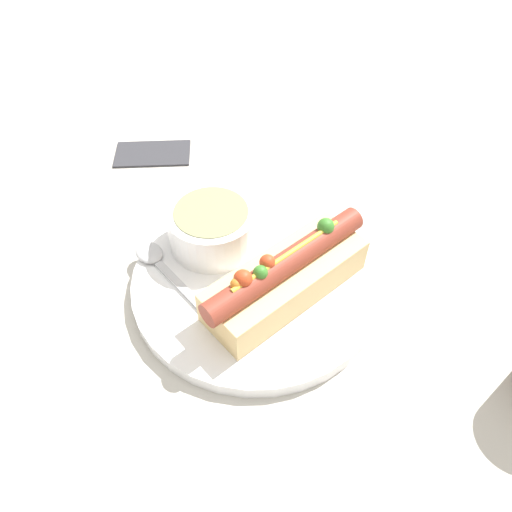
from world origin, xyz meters
The scene contains 6 objects.
ground_plane centered at (0.00, 0.00, 0.00)m, with size 4.00×4.00×0.00m, color #BCB7AD.
dinner_plate centered at (0.00, 0.00, 0.01)m, with size 0.27×0.27×0.02m.
hot_dog centered at (0.02, -0.03, 0.04)m, with size 0.19×0.12×0.07m.
soup_bowl centered at (-0.03, 0.06, 0.04)m, with size 0.10×0.10×0.05m.
spoon centered at (-0.09, 0.04, 0.02)m, with size 0.08×0.17×0.01m.
napkin centered at (-0.06, 0.27, 0.00)m, with size 0.12×0.08×0.01m.
Camera 1 is at (-0.11, -0.32, 0.43)m, focal length 35.00 mm.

